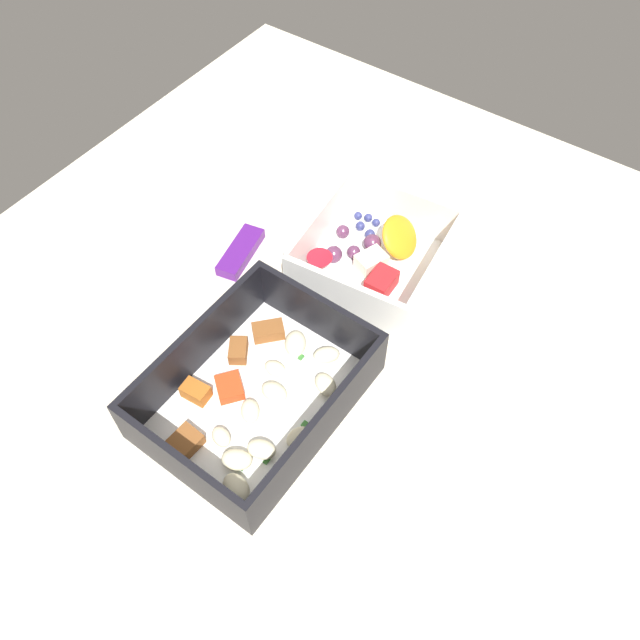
% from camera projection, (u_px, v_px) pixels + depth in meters
% --- Properties ---
extents(table_surface, '(0.80, 0.80, 0.02)m').
position_uv_depth(table_surface, '(335.00, 334.00, 0.65)').
color(table_surface, beige).
rests_on(table_surface, ground).
extents(pasta_container, '(0.20, 0.15, 0.06)m').
position_uv_depth(pasta_container, '(257.00, 395.00, 0.58)').
color(pasta_container, white).
rests_on(pasta_container, table_surface).
extents(fruit_bowl, '(0.16, 0.15, 0.06)m').
position_uv_depth(fruit_bowl, '(373.00, 256.00, 0.67)').
color(fruit_bowl, white).
rests_on(fruit_bowl, table_surface).
extents(candy_bar, '(0.07, 0.04, 0.01)m').
position_uv_depth(candy_bar, '(241.00, 252.00, 0.69)').
color(candy_bar, '#51197A').
rests_on(candy_bar, table_surface).
extents(paper_cup_liner, '(0.04, 0.04, 0.02)m').
position_uv_depth(paper_cup_liner, '(379.00, 187.00, 0.75)').
color(paper_cup_liner, white).
rests_on(paper_cup_liner, table_surface).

